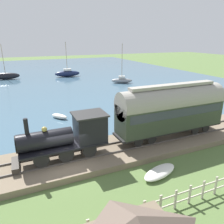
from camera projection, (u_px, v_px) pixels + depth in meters
ground_plane at (69, 168)px, 15.22m from camera, size 200.00×200.00×0.00m
harbor_water at (28, 75)px, 52.70m from camera, size 80.00×80.00×0.01m
rail_embankment at (67, 161)px, 15.63m from camera, size 4.68×56.00×0.57m
steam_locomotive at (70, 134)px, 15.12m from camera, size 2.02×6.53×3.24m
passenger_coach at (171, 108)px, 18.10m from camera, size 2.23×9.86×4.51m
sailboat_black at (6, 76)px, 47.27m from camera, size 1.95×5.85×7.39m
sailboat_navy at (67, 73)px, 50.72m from camera, size 1.99×5.82×7.71m
sailboat_gray at (122, 80)px, 43.47m from camera, size 2.83×4.27×7.58m
rowboat_near_shore at (30, 139)px, 18.87m from camera, size 2.84×2.74×0.54m
rowboat_far_out at (145, 113)px, 25.38m from camera, size 1.10×2.14×0.52m
rowboat_mid_harbor at (59, 116)px, 24.42m from camera, size 2.14×1.85×0.50m
beached_dinghy at (160, 172)px, 14.34m from camera, size 1.88×3.00×0.44m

